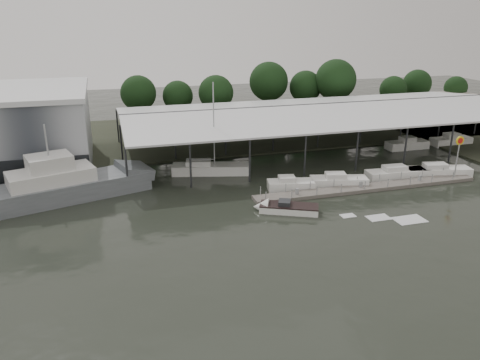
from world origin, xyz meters
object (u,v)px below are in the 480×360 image
object	(u,v)px
shell_fuel_sign	(459,149)
speedboat_underway	(284,208)
grey_trawler	(65,185)
white_sailboat	(209,169)

from	to	relation	value
shell_fuel_sign	speedboat_underway	size ratio (longest dim) A/B	0.34
grey_trawler	white_sailboat	world-z (taller)	white_sailboat
shell_fuel_sign	speedboat_underway	world-z (taller)	shell_fuel_sign
grey_trawler	speedboat_underway	xyz separation A→B (m)	(21.85, -10.29, -1.19)
white_sailboat	speedboat_underway	distance (m)	15.05
shell_fuel_sign	white_sailboat	bearing A→B (deg)	158.99
shell_fuel_sign	grey_trawler	world-z (taller)	grey_trawler
shell_fuel_sign	speedboat_underway	distance (m)	24.42
white_sailboat	speedboat_underway	xyz separation A→B (m)	(4.59, -14.33, -0.25)
white_sailboat	shell_fuel_sign	bearing A→B (deg)	-6.50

